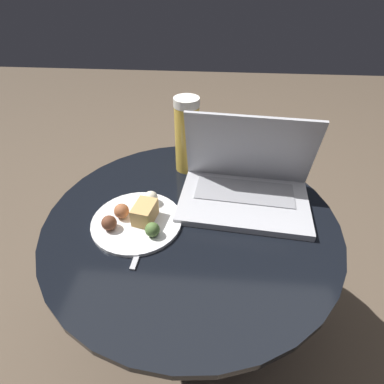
{
  "coord_description": "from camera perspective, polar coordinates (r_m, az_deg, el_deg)",
  "views": [
    {
      "loc": [
        0.05,
        -0.56,
        1.03
      ],
      "look_at": [
        0.0,
        0.02,
        0.58
      ],
      "focal_mm": 28.0,
      "sensor_mm": 36.0,
      "label": 1
    }
  ],
  "objects": [
    {
      "name": "fork",
      "position": [
        0.73,
        -8.8,
        -7.57
      ],
      "size": [
        0.03,
        0.19,
        0.0
      ],
      "color": "#B2B2B7",
      "rests_on": "table"
    },
    {
      "name": "ground_plane",
      "position": [
        1.18,
        -0.09,
        -23.36
      ],
      "size": [
        6.0,
        6.0,
        0.0
      ],
      "primitive_type": "plane",
      "color": "brown"
    },
    {
      "name": "snack_plate",
      "position": [
        0.76,
        -10.36,
        -4.89
      ],
      "size": [
        0.22,
        0.22,
        0.06
      ],
      "color": "white",
      "rests_on": "table"
    },
    {
      "name": "laptop",
      "position": [
        0.81,
        10.13,
        1.51
      ],
      "size": [
        0.36,
        0.25,
        0.23
      ],
      "color": "#B2B2B7",
      "rests_on": "table"
    },
    {
      "name": "beer_glass",
      "position": [
        0.89,
        -0.98,
        10.71
      ],
      "size": [
        0.07,
        0.07,
        0.23
      ],
      "color": "gold",
      "rests_on": "table"
    },
    {
      "name": "table",
      "position": [
        0.85,
        -0.11,
        -10.77
      ],
      "size": [
        0.74,
        0.74,
        0.51
      ],
      "color": "#9E9EA3",
      "rests_on": "ground_plane"
    }
  ]
}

